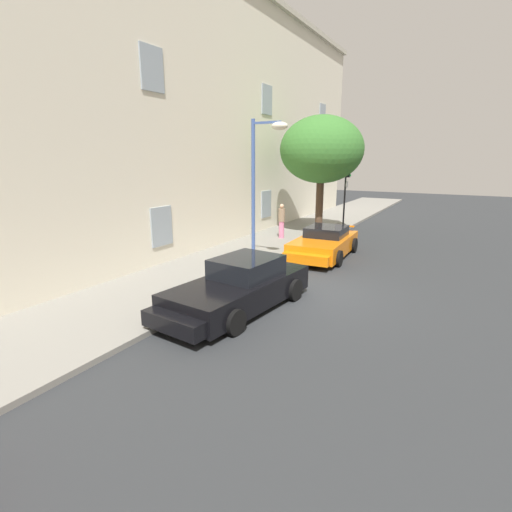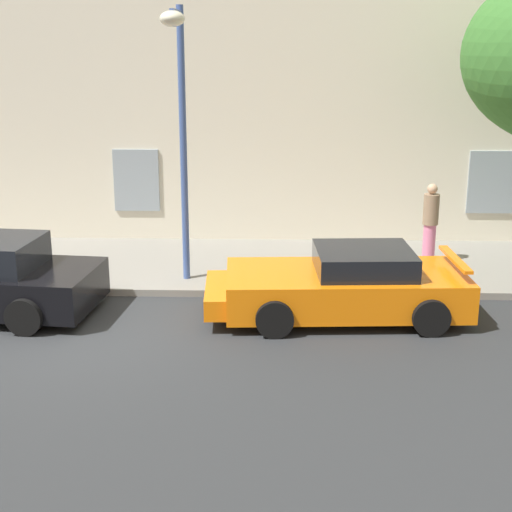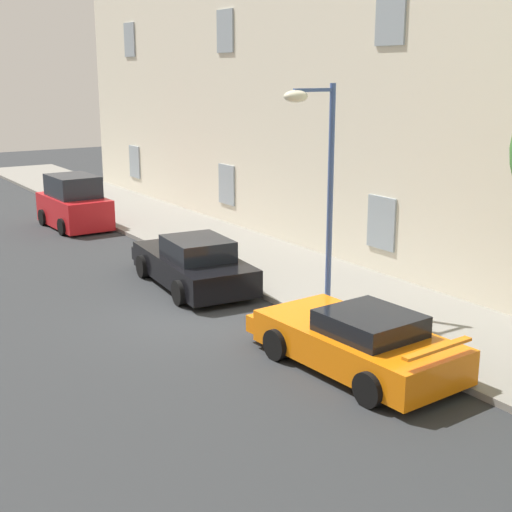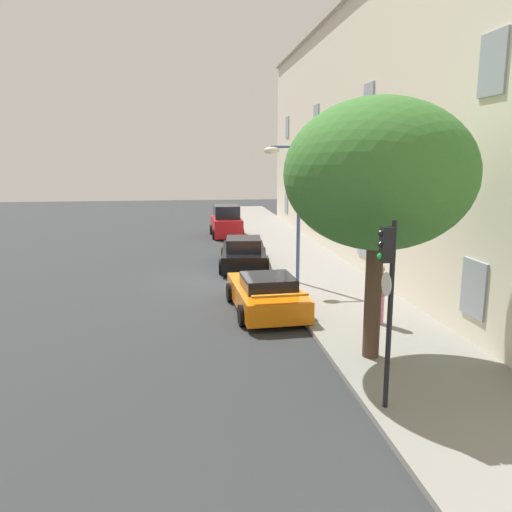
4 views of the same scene
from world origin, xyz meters
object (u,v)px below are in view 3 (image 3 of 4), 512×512
object	(u,v)px
sportscar_red_lead	(191,263)
sportscar_yellow_flank	(352,340)
street_lamp	(316,156)
hatchback_parked	(74,204)

from	to	relation	value
sportscar_red_lead	sportscar_yellow_flank	world-z (taller)	sportscar_red_lead
sportscar_yellow_flank	street_lamp	bearing A→B (deg)	156.14
hatchback_parked	street_lamp	xyz separation A→B (m)	(13.04, 1.38, 2.98)
street_lamp	hatchback_parked	bearing A→B (deg)	-173.98
street_lamp	sportscar_yellow_flank	bearing A→B (deg)	-23.86
sportscar_yellow_flank	street_lamp	size ratio (longest dim) A/B	0.89
sportscar_yellow_flank	street_lamp	xyz separation A→B (m)	(-2.94, 1.30, 3.30)
sportscar_red_lead	hatchback_parked	xyz separation A→B (m)	(-9.12, -0.11, 0.28)
sportscar_red_lead	hatchback_parked	distance (m)	9.13
sportscar_yellow_flank	sportscar_red_lead	bearing A→B (deg)	179.70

